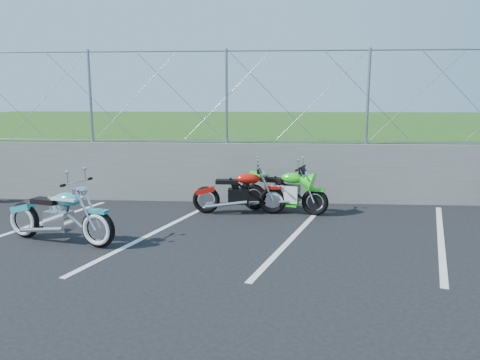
{
  "coord_description": "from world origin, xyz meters",
  "views": [
    {
      "loc": [
        1.97,
        -6.66,
        2.32
      ],
      "look_at": [
        1.44,
        1.3,
        0.88
      ],
      "focal_mm": 35.0,
      "sensor_mm": 36.0,
      "label": 1
    }
  ],
  "objects": [
    {
      "name": "ground",
      "position": [
        0.0,
        0.0,
        0.0
      ],
      "size": [
        90.0,
        90.0,
        0.0
      ],
      "primitive_type": "plane",
      "color": "black",
      "rests_on": "ground"
    },
    {
      "name": "retaining_wall",
      "position": [
        0.0,
        3.5,
        0.65
      ],
      "size": [
        30.0,
        0.22,
        1.3
      ],
      "primitive_type": "cube",
      "color": "slate",
      "rests_on": "ground"
    },
    {
      "name": "grass_field",
      "position": [
        0.0,
        13.5,
        0.65
      ],
      "size": [
        30.0,
        20.0,
        1.3
      ],
      "primitive_type": "cube",
      "color": "#1F4612",
      "rests_on": "ground"
    },
    {
      "name": "chain_link_fence",
      "position": [
        0.0,
        3.5,
        2.3
      ],
      "size": [
        28.0,
        0.03,
        2.0
      ],
      "color": "gray",
      "rests_on": "retaining_wall"
    },
    {
      "name": "parking_lines",
      "position": [
        1.2,
        1.0,
        0.0
      ],
      "size": [
        18.29,
        4.31,
        0.01
      ],
      "color": "silver",
      "rests_on": "ground"
    },
    {
      "name": "cruiser_turquoise",
      "position": [
        -1.35,
        0.32,
        0.41
      ],
      "size": [
        2.0,
        0.77,
        1.02
      ],
      "rotation": [
        0.0,
        0.0,
        -0.29
      ],
      "color": "black",
      "rests_on": "ground"
    },
    {
      "name": "naked_orange",
      "position": [
        1.38,
        2.39,
        0.4
      ],
      "size": [
        1.87,
        0.64,
        0.93
      ],
      "rotation": [
        0.0,
        0.0,
        0.03
      ],
      "color": "black",
      "rests_on": "ground"
    },
    {
      "name": "sportbike_green",
      "position": [
        2.26,
        2.52,
        0.4
      ],
      "size": [
        1.75,
        0.74,
        0.94
      ],
      "rotation": [
        0.0,
        0.0,
        -0.31
      ],
      "color": "black",
      "rests_on": "ground"
    }
  ]
}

